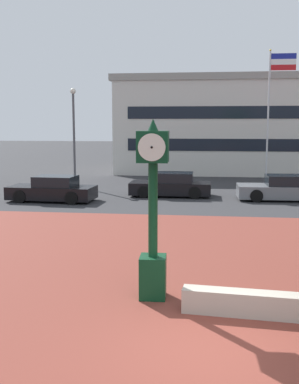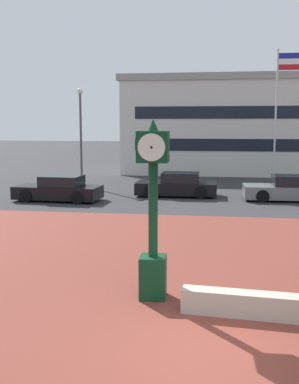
{
  "view_description": "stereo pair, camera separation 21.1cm",
  "coord_description": "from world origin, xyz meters",
  "px_view_note": "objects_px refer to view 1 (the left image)",
  "views": [
    {
      "loc": [
        -0.27,
        -7.63,
        3.82
      ],
      "look_at": [
        -1.48,
        2.09,
        2.4
      ],
      "focal_mm": 43.36,
      "sensor_mm": 36.0,
      "label": 1
    },
    {
      "loc": [
        -0.06,
        -7.6,
        3.82
      ],
      "look_at": [
        -1.48,
        2.09,
        2.4
      ],
      "focal_mm": 43.36,
      "sensor_mm": 36.0,
      "label": 2
    }
  ],
  "objects_px": {
    "street_clock": "(153,211)",
    "flagpole_primary": "(272,103)",
    "car_street_mid": "(171,186)",
    "civic_building": "(264,125)",
    "car_street_far": "(284,189)",
    "street_lamp_post": "(74,126)",
    "car_street_near": "(53,190)"
  },
  "relations": [
    {
      "from": "street_clock",
      "to": "flagpole_primary",
      "type": "height_order",
      "value": "flagpole_primary"
    },
    {
      "from": "car_street_mid",
      "to": "flagpole_primary",
      "type": "distance_m",
      "value": 10.3
    },
    {
      "from": "civic_building",
      "to": "car_street_far",
      "type": "bearing_deg",
      "value": -92.84
    },
    {
      "from": "civic_building",
      "to": "street_lamp_post",
      "type": "xyz_separation_m",
      "value": [
        -12.93,
        -12.2,
        -0.05
      ]
    },
    {
      "from": "car_street_near",
      "to": "street_lamp_post",
      "type": "relative_size",
      "value": 0.73
    },
    {
      "from": "car_street_near",
      "to": "street_clock",
      "type": "bearing_deg",
      "value": -149.34
    },
    {
      "from": "car_street_mid",
      "to": "street_lamp_post",
      "type": "distance_m",
      "value": 7.83
    },
    {
      "from": "street_clock",
      "to": "car_street_mid",
      "type": "distance_m",
      "value": 14.97
    },
    {
      "from": "car_street_far",
      "to": "civic_building",
      "type": "xyz_separation_m",
      "value": [
        0.8,
        16.17,
        3.22
      ]
    },
    {
      "from": "car_street_far",
      "to": "street_lamp_post",
      "type": "height_order",
      "value": "street_lamp_post"
    },
    {
      "from": "civic_building",
      "to": "street_lamp_post",
      "type": "distance_m",
      "value": 17.78
    },
    {
      "from": "car_street_near",
      "to": "car_street_far",
      "type": "relative_size",
      "value": 0.96
    },
    {
      "from": "car_street_far",
      "to": "civic_building",
      "type": "height_order",
      "value": "civic_building"
    },
    {
      "from": "car_street_near",
      "to": "civic_building",
      "type": "xyz_separation_m",
      "value": [
        12.42,
        17.94,
        3.22
      ]
    },
    {
      "from": "car_street_mid",
      "to": "car_street_far",
      "type": "relative_size",
      "value": 0.94
    },
    {
      "from": "street_clock",
      "to": "civic_building",
      "type": "height_order",
      "value": "civic_building"
    },
    {
      "from": "car_street_near",
      "to": "street_lamp_post",
      "type": "distance_m",
      "value": 6.58
    },
    {
      "from": "car_street_near",
      "to": "car_street_mid",
      "type": "distance_m",
      "value": 6.28
    },
    {
      "from": "street_clock",
      "to": "car_street_far",
      "type": "relative_size",
      "value": 0.86
    },
    {
      "from": "street_lamp_post",
      "to": "car_street_mid",
      "type": "bearing_deg",
      "value": -27.99
    },
    {
      "from": "street_lamp_post",
      "to": "car_street_near",
      "type": "bearing_deg",
      "value": -84.92
    },
    {
      "from": "car_street_far",
      "to": "street_lamp_post",
      "type": "bearing_deg",
      "value": 70.63
    },
    {
      "from": "flagpole_primary",
      "to": "street_lamp_post",
      "type": "xyz_separation_m",
      "value": [
        -12.37,
        -3.56,
        -1.48
      ]
    },
    {
      "from": "car_street_mid",
      "to": "street_lamp_post",
      "type": "xyz_separation_m",
      "value": [
        -6.32,
        3.36,
        3.17
      ]
    },
    {
      "from": "street_clock",
      "to": "car_street_far",
      "type": "distance_m",
      "value": 15.21
    },
    {
      "from": "car_street_far",
      "to": "street_lamp_post",
      "type": "distance_m",
      "value": 13.15
    },
    {
      "from": "car_street_far",
      "to": "car_street_near",
      "type": "bearing_deg",
      "value": 97.42
    },
    {
      "from": "street_clock",
      "to": "flagpole_primary",
      "type": "xyz_separation_m",
      "value": [
        5.32,
        21.81,
        3.27
      ]
    },
    {
      "from": "street_lamp_post",
      "to": "street_clock",
      "type": "bearing_deg",
      "value": -68.87
    },
    {
      "from": "flagpole_primary",
      "to": "street_lamp_post",
      "type": "height_order",
      "value": "flagpole_primary"
    },
    {
      "from": "car_street_far",
      "to": "street_lamp_post",
      "type": "xyz_separation_m",
      "value": [
        -12.13,
        3.97,
        3.17
      ]
    },
    {
      "from": "car_street_near",
      "to": "car_street_far",
      "type": "distance_m",
      "value": 11.75
    }
  ]
}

